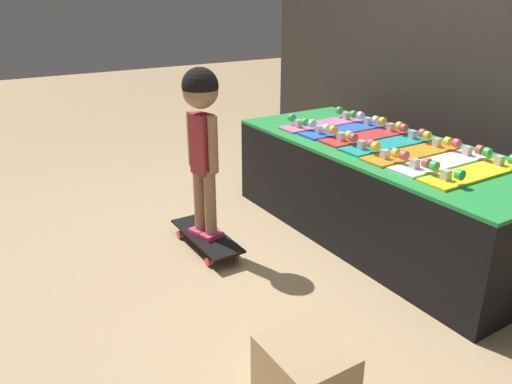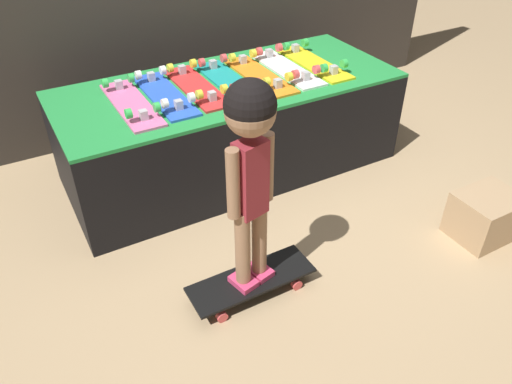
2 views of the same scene
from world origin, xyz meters
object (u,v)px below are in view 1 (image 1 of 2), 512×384
skateboard_red_on_rack (366,135)px  storage_box (305,375)px  skateboard_pink_on_rack (323,122)px  skateboard_on_floor (206,237)px  skateboard_blue_on_rack (344,128)px  skateboard_white_on_rack (441,161)px  skateboard_orange_on_rack (411,152)px  child (202,122)px  skateboard_yellow_on_rack (473,171)px  skateboard_teal_on_rack (388,143)px

skateboard_red_on_rack → storage_box: bearing=-50.0°
skateboard_pink_on_rack → skateboard_on_floor: skateboard_pink_on_rack is taller
skateboard_blue_on_rack → skateboard_white_on_rack: same height
skateboard_on_floor → skateboard_red_on_rack: bearing=78.2°
skateboard_pink_on_rack → skateboard_on_floor: bearing=-80.0°
skateboard_orange_on_rack → skateboard_white_on_rack: same height
child → storage_box: size_ratio=3.02×
skateboard_orange_on_rack → child: size_ratio=0.65×
skateboard_yellow_on_rack → child: child is taller
skateboard_blue_on_rack → child: size_ratio=0.65×
skateboard_orange_on_rack → skateboard_white_on_rack: (0.20, 0.01, 0.00)m
skateboard_yellow_on_rack → skateboard_on_floor: (-1.03, -1.04, -0.55)m
skateboard_orange_on_rack → skateboard_white_on_rack: size_ratio=1.00×
skateboard_teal_on_rack → skateboard_orange_on_rack: size_ratio=1.00×
skateboard_yellow_on_rack → storage_box: size_ratio=1.95×
skateboard_on_floor → storage_box: 1.35m
skateboard_pink_on_rack → storage_box: bearing=-40.3°
skateboard_orange_on_rack → skateboard_teal_on_rack: bearing=175.0°
skateboard_orange_on_rack → skateboard_on_floor: 1.33m
skateboard_yellow_on_rack → skateboard_white_on_rack: bearing=178.5°
skateboard_blue_on_rack → skateboard_red_on_rack: size_ratio=1.00×
skateboard_white_on_rack → skateboard_yellow_on_rack: (0.20, -0.01, 0.00)m
skateboard_white_on_rack → skateboard_on_floor: 1.44m
skateboard_teal_on_rack → skateboard_white_on_rack: same height
child → skateboard_blue_on_rack: bearing=75.8°
skateboard_on_floor → storage_box: (1.32, -0.24, 0.06)m
skateboard_red_on_rack → skateboard_orange_on_rack: size_ratio=1.00×
skateboard_pink_on_rack → skateboard_orange_on_rack: (0.81, -0.00, 0.00)m
storage_box → skateboard_white_on_rack: bearing=110.9°
skateboard_teal_on_rack → skateboard_on_floor: (-0.43, -1.05, -0.55)m
skateboard_teal_on_rack → skateboard_yellow_on_rack: size_ratio=1.00×
skateboard_blue_on_rack → storage_box: (1.30, -1.30, -0.49)m
skateboard_yellow_on_rack → storage_box: skateboard_yellow_on_rack is taller
storage_box → skateboard_pink_on_rack: bearing=139.7°
skateboard_orange_on_rack → skateboard_blue_on_rack: bearing=178.0°
skateboard_white_on_rack → child: bearing=-128.5°
skateboard_yellow_on_rack → child: bearing=-134.9°
child → skateboard_teal_on_rack: bearing=54.9°
skateboard_pink_on_rack → skateboard_red_on_rack: size_ratio=1.00×
skateboard_teal_on_rack → skateboard_pink_on_rack: bearing=-178.4°
skateboard_teal_on_rack → skateboard_red_on_rack: bearing=175.8°
skateboard_blue_on_rack → skateboard_on_floor: skateboard_blue_on_rack is taller
skateboard_pink_on_rack → skateboard_yellow_on_rack: (1.22, 0.01, 0.00)m
skateboard_white_on_rack → skateboard_teal_on_rack: bearing=179.1°
skateboard_pink_on_rack → skateboard_red_on_rack: (0.41, 0.03, 0.00)m
skateboard_yellow_on_rack → skateboard_teal_on_rack: bearing=178.9°
skateboard_pink_on_rack → skateboard_blue_on_rack: size_ratio=1.00×
skateboard_pink_on_rack → skateboard_orange_on_rack: same height
skateboard_blue_on_rack → skateboard_yellow_on_rack: (1.01, -0.01, 0.00)m
skateboard_blue_on_rack → skateboard_yellow_on_rack: same height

